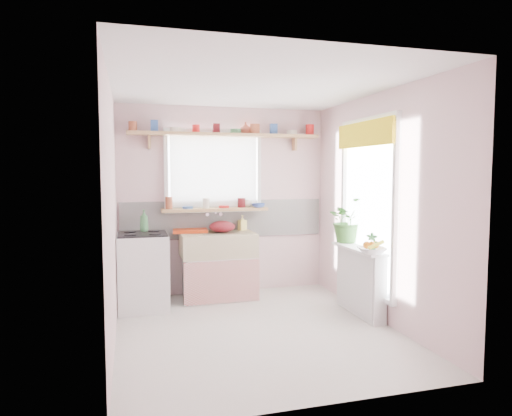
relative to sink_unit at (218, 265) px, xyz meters
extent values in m
plane|color=beige|center=(0.15, -1.29, -0.43)|extent=(3.20, 3.20, 0.00)
plane|color=white|center=(0.15, -1.29, 2.07)|extent=(3.20, 3.20, 0.00)
plane|color=beige|center=(0.15, 0.31, 0.82)|extent=(2.80, 0.00, 2.80)
plane|color=beige|center=(0.15, -2.89, 0.82)|extent=(2.80, 0.00, 2.80)
plane|color=beige|center=(-1.25, -1.29, 0.82)|extent=(0.00, 3.20, 3.20)
plane|color=beige|center=(1.55, -1.29, 0.82)|extent=(0.00, 3.20, 3.20)
cube|color=white|center=(0.15, 0.29, 0.57)|extent=(2.74, 0.03, 0.50)
cube|color=#C8818E|center=(0.15, 0.29, 0.37)|extent=(2.74, 0.02, 0.12)
cube|color=white|center=(0.00, 0.30, 1.22)|extent=(1.20, 0.01, 1.00)
cube|color=white|center=(0.00, 0.24, 1.22)|extent=(1.15, 0.02, 0.95)
cube|color=white|center=(1.54, -1.09, 0.82)|extent=(0.01, 1.10, 1.90)
cube|color=yellow|center=(1.46, -1.09, 1.63)|extent=(0.03, 1.20, 0.28)
cube|color=white|center=(0.00, 0.01, -0.16)|extent=(0.85, 0.55, 0.55)
cube|color=#C83F3A|center=(0.00, -0.27, -0.16)|extent=(0.95, 0.02, 0.53)
cube|color=#BDB18A|center=(0.00, 0.01, 0.27)|extent=(0.95, 0.55, 0.30)
cylinder|color=silver|center=(0.00, 0.26, 0.67)|extent=(0.03, 0.22, 0.03)
cube|color=white|center=(-0.95, -0.24, 0.02)|extent=(0.58, 0.58, 0.90)
cube|color=black|center=(-0.95, -0.24, 0.47)|extent=(0.56, 0.56, 0.02)
cylinder|color=black|center=(-1.09, -0.38, 0.49)|extent=(0.14, 0.14, 0.01)
cylinder|color=black|center=(-0.81, -0.38, 0.49)|extent=(0.14, 0.14, 0.01)
cylinder|color=black|center=(-1.09, -0.10, 0.49)|extent=(0.14, 0.14, 0.01)
cylinder|color=black|center=(-0.81, -0.10, 0.49)|extent=(0.14, 0.14, 0.01)
cube|color=white|center=(1.45, -1.09, -0.06)|extent=(0.15, 0.90, 0.75)
cube|color=white|center=(1.42, -1.09, 0.33)|extent=(0.22, 0.95, 0.03)
cube|color=tan|center=(0.00, 0.19, 0.71)|extent=(1.40, 0.22, 0.04)
cube|color=tan|center=(0.15, 0.18, 1.69)|extent=(2.52, 0.24, 0.04)
cylinder|color=#A55133|center=(-1.03, 0.18, 1.77)|extent=(0.11, 0.11, 0.12)
cylinder|color=#3359A5|center=(-0.77, 0.18, 1.77)|extent=(0.11, 0.11, 0.12)
cylinder|color=silver|center=(-0.51, 0.18, 1.74)|extent=(0.11, 0.11, 0.06)
cylinder|color=red|center=(-0.24, 0.18, 1.77)|extent=(0.11, 0.11, 0.12)
cylinder|color=#590F14|center=(0.02, 0.18, 1.77)|extent=(0.11, 0.11, 0.12)
cylinder|color=#3F7F4C|center=(0.28, 0.18, 1.74)|extent=(0.11, 0.11, 0.06)
cylinder|color=#A55133|center=(0.54, 0.18, 1.77)|extent=(0.11, 0.11, 0.12)
cylinder|color=#3359A5|center=(0.81, 0.18, 1.77)|extent=(0.11, 0.11, 0.12)
cylinder|color=silver|center=(1.07, 0.18, 1.74)|extent=(0.11, 0.11, 0.06)
cylinder|color=red|center=(1.33, 0.18, 1.77)|extent=(0.11, 0.11, 0.12)
cylinder|color=#A55133|center=(-0.62, 0.19, 0.79)|extent=(0.11, 0.11, 0.12)
cylinder|color=#3359A5|center=(-0.37, 0.19, 0.79)|extent=(0.11, 0.11, 0.12)
cylinder|color=silver|center=(-0.12, 0.19, 0.76)|extent=(0.11, 0.11, 0.06)
cylinder|color=red|center=(0.12, 0.19, 0.79)|extent=(0.11, 0.11, 0.12)
cylinder|color=#590F14|center=(0.37, 0.19, 0.79)|extent=(0.11, 0.11, 0.12)
cylinder|color=#3F7F4C|center=(0.62, 0.19, 0.76)|extent=(0.11, 0.11, 0.06)
cube|color=red|center=(-0.33, 0.21, 0.44)|extent=(0.47, 0.36, 0.04)
ellipsoid|color=maroon|center=(0.07, 0.05, 0.49)|extent=(0.38, 0.38, 0.15)
imported|color=#396E2C|center=(1.48, -0.69, 0.62)|extent=(0.57, 0.51, 0.55)
imported|color=silver|center=(1.36, -1.49, 0.38)|extent=(0.32, 0.32, 0.07)
imported|color=#276329|center=(1.36, -1.49, 0.46)|extent=(0.14, 0.12, 0.23)
imported|color=#E8D867|center=(0.37, 0.21, 0.52)|extent=(0.11, 0.12, 0.20)
imported|color=white|center=(0.44, 0.25, 0.78)|extent=(0.15, 0.15, 0.10)
imported|color=#304A9E|center=(0.58, 0.13, 0.76)|extent=(0.18, 0.18, 0.05)
imported|color=#A24431|center=(0.43, 0.24, 1.79)|extent=(0.17, 0.17, 0.16)
imported|color=#44894E|center=(-0.92, -0.08, 0.62)|extent=(0.13, 0.13, 0.27)
sphere|color=orange|center=(1.36, -1.49, 0.44)|extent=(0.08, 0.08, 0.08)
sphere|color=orange|center=(1.42, -1.46, 0.44)|extent=(0.08, 0.08, 0.08)
sphere|color=orange|center=(1.31, -1.47, 0.44)|extent=(0.08, 0.08, 0.08)
cylinder|color=yellow|center=(1.38, -1.54, 0.45)|extent=(0.18, 0.04, 0.10)
camera|label=1|loc=(-1.09, -5.74, 1.21)|focal=32.00mm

